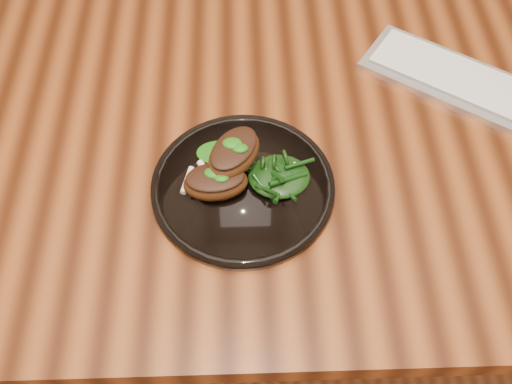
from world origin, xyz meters
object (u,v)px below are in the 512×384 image
plate (243,186)px  keyboard (481,90)px  desk (291,161)px  greens_heap (279,174)px  lamb_chop_front (215,182)px

plate → keyboard: (0.42, 0.19, 0.00)m
desk → greens_heap: bearing=-106.0°
plate → keyboard: bearing=24.5°
lamb_chop_front → desk: bearing=44.4°
plate → keyboard: keyboard is taller
desk → plate: size_ratio=5.67×
desk → greens_heap: size_ratio=16.81×
desk → lamb_chop_front: 0.22m
desk → plate: 0.17m
keyboard → greens_heap: bearing=-152.9°
plate → lamb_chop_front: (-0.04, -0.01, 0.03)m
lamb_chop_front → keyboard: 0.50m
lamb_chop_front → plate: bearing=13.6°
keyboard → lamb_chop_front: bearing=-156.4°
greens_heap → keyboard: size_ratio=0.23×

